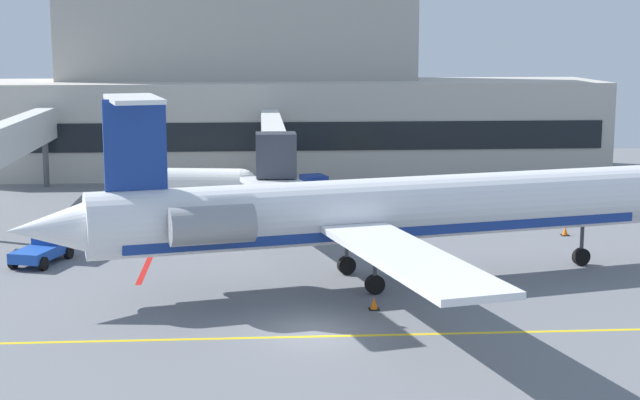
{
  "coord_description": "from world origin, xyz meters",
  "views": [
    {
      "loc": [
        -2.42,
        -37.65,
        11.93
      ],
      "look_at": [
        1.22,
        13.75,
        3.0
      ],
      "focal_mm": 54.64,
      "sensor_mm": 36.0,
      "label": 1
    }
  ],
  "objects_px": {
    "belt_loader": "(45,244)",
    "fuel_tank": "(197,184)",
    "baggage_tug": "(408,198)",
    "regional_jet": "(376,211)",
    "pushback_tractor": "(318,194)"
  },
  "relations": [
    {
      "from": "fuel_tank",
      "to": "pushback_tractor",
      "type": "bearing_deg",
      "value": -16.77
    },
    {
      "from": "regional_jet",
      "to": "pushback_tractor",
      "type": "distance_m",
      "value": 20.17
    },
    {
      "from": "baggage_tug",
      "to": "pushback_tractor",
      "type": "distance_m",
      "value": 6.26
    },
    {
      "from": "baggage_tug",
      "to": "belt_loader",
      "type": "xyz_separation_m",
      "value": [
        -21.25,
        -12.42,
        -0.06
      ]
    },
    {
      "from": "baggage_tug",
      "to": "pushback_tractor",
      "type": "bearing_deg",
      "value": 160.91
    },
    {
      "from": "regional_jet",
      "to": "belt_loader",
      "type": "xyz_separation_m",
      "value": [
        -16.77,
        5.49,
        -2.59
      ]
    },
    {
      "from": "belt_loader",
      "to": "pushback_tractor",
      "type": "bearing_deg",
      "value": 43.32
    },
    {
      "from": "belt_loader",
      "to": "fuel_tank",
      "type": "xyz_separation_m",
      "value": [
        7.0,
        16.98,
        0.49
      ]
    },
    {
      "from": "pushback_tractor",
      "to": "fuel_tank",
      "type": "distance_m",
      "value": 8.72
    },
    {
      "from": "baggage_tug",
      "to": "fuel_tank",
      "type": "xyz_separation_m",
      "value": [
        -14.25,
        4.56,
        0.43
      ]
    },
    {
      "from": "pushback_tractor",
      "to": "belt_loader",
      "type": "bearing_deg",
      "value": -136.68
    },
    {
      "from": "regional_jet",
      "to": "baggage_tug",
      "type": "distance_m",
      "value": 18.64
    },
    {
      "from": "belt_loader",
      "to": "regional_jet",
      "type": "bearing_deg",
      "value": -18.14
    },
    {
      "from": "fuel_tank",
      "to": "regional_jet",
      "type": "bearing_deg",
      "value": -66.51
    },
    {
      "from": "fuel_tank",
      "to": "baggage_tug",
      "type": "bearing_deg",
      "value": -17.74
    }
  ]
}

